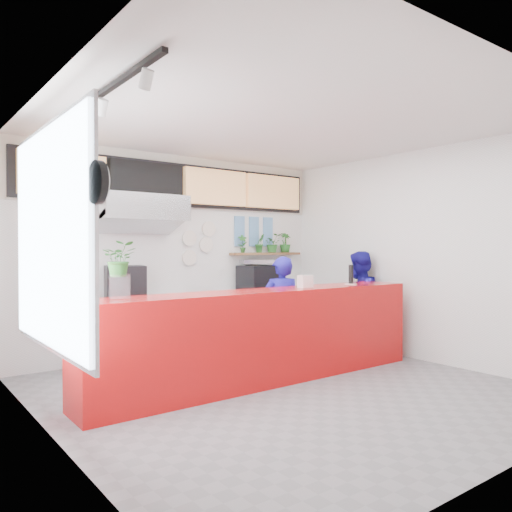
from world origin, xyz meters
TOP-DOWN VIEW (x-y plane):
  - floor at (0.00, 0.00)m, footprint 5.00×5.00m
  - ceiling at (0.00, 0.00)m, footprint 5.00×5.00m
  - wall_back at (0.00, 2.50)m, footprint 5.00×0.00m
  - wall_left at (-2.50, 0.00)m, footprint 0.00×5.00m
  - wall_right at (2.50, 0.00)m, footprint 0.00×5.00m
  - service_counter at (0.00, 0.40)m, footprint 4.50×0.60m
  - cream_band at (0.00, 2.49)m, footprint 5.00×0.02m
  - prep_bench at (-0.80, 2.20)m, footprint 1.80×0.60m
  - panini_oven at (-1.00, 2.20)m, footprint 0.63×0.63m
  - extraction_hood at (-0.80, 2.15)m, footprint 1.20×0.70m
  - hood_lip at (-0.80, 2.15)m, footprint 1.20×0.69m
  - right_bench at (1.50, 2.20)m, footprint 1.80×0.60m
  - espresso_machine at (1.31, 2.20)m, footprint 0.68×0.51m
  - espresso_tray at (1.31, 2.20)m, footprint 0.72×0.63m
  - herb_shelf at (1.60, 2.40)m, footprint 1.40×0.18m
  - menu_board_far_left at (-1.75, 2.38)m, footprint 1.10×0.10m
  - menu_board_mid_left at (-0.59, 2.38)m, footprint 1.10×0.10m
  - menu_board_mid_right at (0.57, 2.38)m, footprint 1.10×0.10m
  - menu_board_far_right at (1.73, 2.38)m, footprint 1.10×0.10m
  - soffit at (0.00, 2.46)m, footprint 4.80×0.04m
  - window_pane at (-2.47, 0.30)m, footprint 0.04×2.20m
  - window_frame at (-2.45, 0.30)m, footprint 0.03×2.30m
  - wall_clock_rim at (-2.46, -0.90)m, footprint 0.05×0.30m
  - wall_clock_face at (-2.43, -0.90)m, footprint 0.02×0.26m
  - track_rail at (-2.10, 0.00)m, footprint 0.05×2.40m
  - dec_plate_a at (0.15, 2.47)m, footprint 0.24×0.03m
  - dec_plate_b at (0.45, 2.47)m, footprint 0.24×0.03m
  - dec_plate_c at (0.15, 2.47)m, footprint 0.24×0.03m
  - dec_plate_d at (0.50, 2.47)m, footprint 0.24×0.03m
  - photo_frame_a at (1.10, 2.48)m, footprint 0.20×0.02m
  - photo_frame_b at (1.40, 2.48)m, footprint 0.20×0.02m
  - photo_frame_c at (1.70, 2.48)m, footprint 0.20×0.02m
  - photo_frame_d at (1.10, 2.48)m, footprint 0.20×0.02m
  - photo_frame_e at (1.40, 2.48)m, footprint 0.20×0.02m
  - photo_frame_f at (1.70, 2.48)m, footprint 0.20×0.02m
  - staff_center at (0.73, 0.96)m, footprint 0.64×0.54m
  - staff_right at (2.24, 0.90)m, footprint 0.90×0.79m
  - herb_a at (1.11, 2.40)m, footprint 0.18×0.15m
  - herb_b at (1.47, 2.40)m, footprint 0.18×0.15m
  - herb_c at (1.74, 2.40)m, footprint 0.34×0.31m
  - herb_d at (2.02, 2.40)m, footprint 0.20×0.19m
  - glass_vase at (-1.79, 0.39)m, footprint 0.27×0.27m
  - basil_vase at (-1.79, 0.39)m, footprint 0.40×0.38m
  - napkin_holder at (0.63, 0.38)m, footprint 0.18×0.11m
  - white_plate at (1.48, 0.38)m, footprint 0.23×0.23m
  - pepper_mill at (1.48, 0.38)m, footprint 0.07×0.07m

SIDE VIEW (x-z plane):
  - floor at x=0.00m, z-range 0.00..0.00m
  - prep_bench at x=-0.80m, z-range 0.00..0.90m
  - right_bench at x=1.50m, z-range 0.00..0.90m
  - service_counter at x=0.00m, z-range 0.00..1.10m
  - staff_center at x=0.73m, z-range 0.00..1.48m
  - staff_right at x=2.24m, z-range 0.00..1.55m
  - espresso_machine at x=1.31m, z-range 0.90..1.31m
  - white_plate at x=1.48m, z-range 1.10..1.11m
  - panini_oven at x=-1.00m, z-range 0.90..1.36m
  - napkin_holder at x=0.63m, z-range 1.10..1.26m
  - glass_vase at x=-1.79m, z-range 1.10..1.35m
  - pepper_mill at x=1.48m, z-range 1.11..1.37m
  - espresso_tray at x=1.31m, z-range 1.35..1.41m
  - dec_plate_c at x=0.15m, z-range 1.33..1.57m
  - basil_vase at x=-1.79m, z-range 1.32..1.67m
  - wall_back at x=0.00m, z-range -1.00..4.00m
  - wall_left at x=-2.50m, z-range -1.00..4.00m
  - wall_right at x=2.50m, z-range -1.00..4.00m
  - herb_shelf at x=1.60m, z-range 1.48..1.52m
  - dec_plate_b at x=0.45m, z-range 1.53..1.77m
  - herb_a at x=1.11m, z-range 1.52..1.82m
  - herb_b at x=1.47m, z-range 1.52..1.84m
  - herb_c at x=1.74m, z-range 1.52..1.84m
  - herb_d at x=2.02m, z-range 1.52..1.86m
  - window_pane at x=-2.47m, z-range 0.75..2.65m
  - window_frame at x=-2.45m, z-range 0.70..2.70m
  - dec_plate_a at x=0.15m, z-range 1.63..1.87m
  - photo_frame_d at x=1.10m, z-range 1.62..1.88m
  - photo_frame_e at x=1.40m, z-range 1.62..1.88m
  - photo_frame_f at x=1.70m, z-range 1.62..1.88m
  - dec_plate_d at x=0.50m, z-range 1.78..2.02m
  - hood_lip at x=-0.80m, z-range 1.79..2.11m
  - photo_frame_a at x=1.10m, z-range 1.88..2.12m
  - photo_frame_b at x=1.40m, z-range 1.88..2.12m
  - photo_frame_c at x=1.70m, z-range 1.88..2.12m
  - wall_clock_rim at x=-2.46m, z-range 1.90..2.20m
  - wall_clock_face at x=-2.43m, z-range 1.92..2.18m
  - extraction_hood at x=-0.80m, z-range 1.98..2.32m
  - menu_board_far_left at x=-1.75m, z-range 2.27..2.82m
  - menu_board_mid_left at x=-0.59m, z-range 2.27..2.82m
  - menu_board_mid_right at x=0.57m, z-range 2.27..2.82m
  - menu_board_far_right at x=1.73m, z-range 2.27..2.82m
  - soffit at x=0.00m, z-range 2.22..2.88m
  - cream_band at x=0.00m, z-range 2.20..3.00m
  - track_rail at x=-2.10m, z-range 2.92..2.96m
  - ceiling at x=0.00m, z-range 3.00..3.00m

